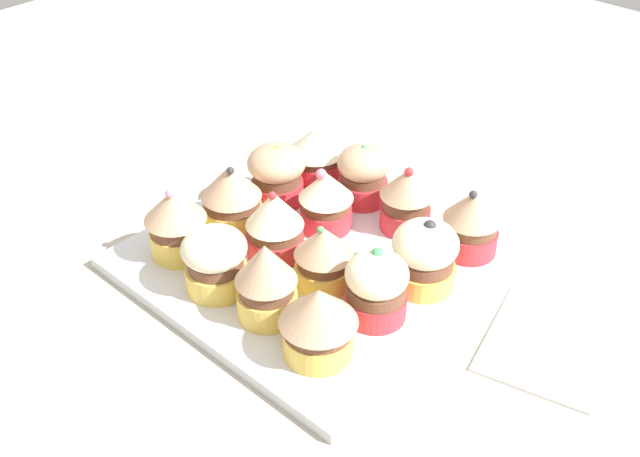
{
  "coord_description": "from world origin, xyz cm",
  "views": [
    {
      "loc": [
        -41.72,
        45.11,
        48.85
      ],
      "look_at": [
        0.0,
        0.0,
        4.2
      ],
      "focal_mm": 43.34,
      "sensor_mm": 36.0,
      "label": 1
    }
  ],
  "objects": [
    {
      "name": "baking_tray",
      "position": [
        0.0,
        0.0,
        0.6
      ],
      "size": [
        32.47,
        32.47,
        1.2
      ],
      "color": "silver",
      "rests_on": "ground_plane"
    },
    {
      "name": "ground_plane",
      "position": [
        0.0,
        0.0,
        -1.5
      ],
      "size": [
        180.0,
        180.0,
        3.0
      ],
      "primitive_type": "cube",
      "color": "#B2A899"
    },
    {
      "name": "cupcake_2",
      "position": [
        3.08,
        -10.2,
        4.54
      ],
      "size": [
        5.69,
        5.69,
        6.78
      ],
      "color": "#D1333D",
      "rests_on": "baking_tray"
    },
    {
      "name": "cupcake_7",
      "position": [
        -9.93,
        3.38,
        4.54
      ],
      "size": [
        5.7,
        5.7,
        7.05
      ],
      "color": "#D1333D",
      "rests_on": "baking_tray"
    },
    {
      "name": "cupcake_3",
      "position": [
        9.55,
        -9.63,
        4.7
      ],
      "size": [
        6.46,
        6.46,
        6.75
      ],
      "color": "#D1333D",
      "rests_on": "baking_tray"
    },
    {
      "name": "cupcake_0",
      "position": [
        -10.69,
        -10.44,
        4.77
      ],
      "size": [
        5.73,
        5.73,
        7.32
      ],
      "color": "#D1333D",
      "rests_on": "baking_tray"
    },
    {
      "name": "cupcake_10",
      "position": [
        9.9,
        2.73,
        4.88
      ],
      "size": [
        6.28,
        6.28,
        7.54
      ],
      "color": "#EFC651",
      "rests_on": "baking_tray"
    },
    {
      "name": "cupcake_11",
      "position": [
        -9.41,
        10.37,
        4.9
      ],
      "size": [
        6.76,
        6.76,
        7.01
      ],
      "color": "#EFC651",
      "rests_on": "baking_tray"
    },
    {
      "name": "cupcake_1",
      "position": [
        -3.51,
        -9.27,
        4.86
      ],
      "size": [
        5.55,
        5.55,
        7.38
      ],
      "color": "#D1333D",
      "rests_on": "baking_tray"
    },
    {
      "name": "cupcake_4",
      "position": [
        -10.45,
        -3.05,
        4.67
      ],
      "size": [
        6.22,
        6.22,
        7.31
      ],
      "color": "#EFC651",
      "rests_on": "baking_tray"
    },
    {
      "name": "cupcake_5",
      "position": [
        2.64,
        -3.76,
        4.61
      ],
      "size": [
        5.68,
        5.68,
        6.99
      ],
      "color": "#D1333D",
      "rests_on": "baking_tray"
    },
    {
      "name": "cupcake_6",
      "position": [
        9.81,
        -3.75,
        4.71
      ],
      "size": [
        6.31,
        6.31,
        6.94
      ],
      "color": "#D1333D",
      "rests_on": "baking_tray"
    },
    {
      "name": "cupcake_14",
      "position": [
        10.27,
        9.64,
        5.16
      ],
      "size": [
        6.14,
        6.14,
        7.78
      ],
      "color": "#EFC651",
      "rests_on": "baking_tray"
    },
    {
      "name": "cupcake_8",
      "position": [
        -3.52,
        3.31,
        4.53
      ],
      "size": [
        5.6,
        5.6,
        6.76
      ],
      "color": "#EFC651",
      "rests_on": "baking_tray"
    },
    {
      "name": "cupcake_9",
      "position": [
        3.14,
        3.13,
        4.9
      ],
      "size": [
        5.77,
        5.77,
        7.59
      ],
      "color": "#D1333D",
      "rests_on": "baking_tray"
    },
    {
      "name": "cupcake_13",
      "position": [
        3.47,
        10.56,
        4.51
      ],
      "size": [
        6.14,
        6.14,
        6.48
      ],
      "color": "#EFC651",
      "rests_on": "baking_tray"
    },
    {
      "name": "cupcake_12",
      "position": [
        -2.77,
        9.99,
        5.22
      ],
      "size": [
        5.62,
        5.62,
        7.9
      ],
      "color": "#EFC651",
      "rests_on": "baking_tray"
    },
    {
      "name": "napkin",
      "position": [
        -23.09,
        -4.89,
        0.3
      ],
      "size": [
        13.02,
        14.57,
        0.6
      ],
      "primitive_type": "cube",
      "rotation": [
        0.0,
        0.0,
        0.25
      ],
      "color": "white",
      "rests_on": "ground_plane"
    }
  ]
}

